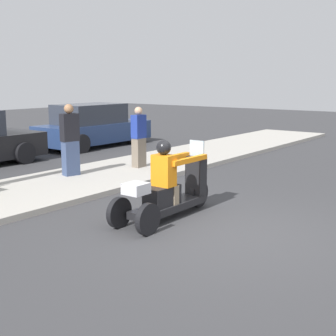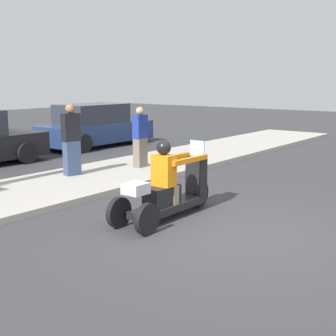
{
  "view_description": "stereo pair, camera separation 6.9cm",
  "coord_description": "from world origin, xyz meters",
  "px_view_note": "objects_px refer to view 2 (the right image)",
  "views": [
    {
      "loc": [
        -6.35,
        -3.69,
        2.45
      ],
      "look_at": [
        0.06,
        1.21,
        0.91
      ],
      "focal_mm": 50.0,
      "sensor_mm": 36.0,
      "label": 1
    },
    {
      "loc": [
        -6.31,
        -3.74,
        2.45
      ],
      "look_at": [
        0.06,
        1.21,
        0.91
      ],
      "focal_mm": 50.0,
      "sensor_mm": 36.0,
      "label": 2
    }
  ],
  "objects_px": {
    "spectator_mid_group": "(71,141)",
    "parked_car_lot_left": "(95,126)",
    "motorcycle_trike": "(168,191)",
    "spectator_near_curb": "(140,138)"
  },
  "relations": [
    {
      "from": "motorcycle_trike",
      "to": "spectator_near_curb",
      "type": "distance_m",
      "value": 4.41
    },
    {
      "from": "spectator_near_curb",
      "to": "spectator_mid_group",
      "type": "bearing_deg",
      "value": 161.58
    },
    {
      "from": "spectator_near_curb",
      "to": "spectator_mid_group",
      "type": "xyz_separation_m",
      "value": [
        -1.85,
        0.61,
        0.06
      ]
    },
    {
      "from": "spectator_mid_group",
      "to": "parked_car_lot_left",
      "type": "height_order",
      "value": "spectator_mid_group"
    },
    {
      "from": "motorcycle_trike",
      "to": "spectator_mid_group",
      "type": "bearing_deg",
      "value": 73.96
    },
    {
      "from": "motorcycle_trike",
      "to": "parked_car_lot_left",
      "type": "relative_size",
      "value": 0.55
    },
    {
      "from": "spectator_mid_group",
      "to": "spectator_near_curb",
      "type": "bearing_deg",
      "value": -18.42
    },
    {
      "from": "motorcycle_trike",
      "to": "spectator_near_curb",
      "type": "height_order",
      "value": "spectator_near_curb"
    },
    {
      "from": "motorcycle_trike",
      "to": "spectator_near_curb",
      "type": "bearing_deg",
      "value": 47.72
    },
    {
      "from": "motorcycle_trike",
      "to": "parked_car_lot_left",
      "type": "bearing_deg",
      "value": 54.3
    }
  ]
}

